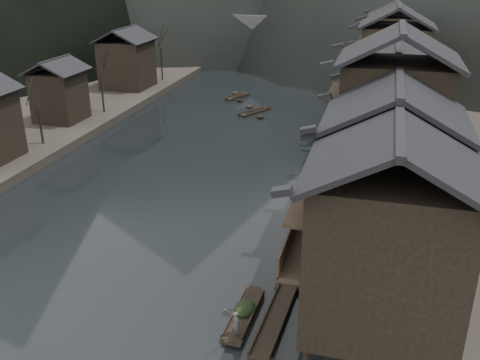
% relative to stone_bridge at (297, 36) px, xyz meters
% --- Properties ---
extents(water, '(300.00, 300.00, 0.00)m').
position_rel_stone_bridge_xyz_m(water, '(0.00, -72.00, -5.11)').
color(water, black).
rests_on(water, ground).
extents(left_bank, '(40.00, 200.00, 1.20)m').
position_rel_stone_bridge_xyz_m(left_bank, '(-35.00, -32.00, -4.51)').
color(left_bank, '#2D2823').
rests_on(left_bank, ground).
extents(stilt_houses, '(9.00, 67.60, 15.40)m').
position_rel_stone_bridge_xyz_m(stilt_houses, '(17.28, -52.70, 3.58)').
color(stilt_houses, black).
rests_on(stilt_houses, ground).
extents(left_houses, '(8.10, 53.20, 8.73)m').
position_rel_stone_bridge_xyz_m(left_houses, '(-20.50, -51.88, 0.55)').
color(left_houses, black).
rests_on(left_houses, left_bank).
extents(bare_trees, '(3.68, 60.97, 7.36)m').
position_rel_stone_bridge_xyz_m(bare_trees, '(-17.00, -54.08, 1.24)').
color(bare_trees, black).
rests_on(bare_trees, left_bank).
extents(moored_sampans, '(2.76, 60.32, 0.47)m').
position_rel_stone_bridge_xyz_m(moored_sampans, '(12.19, -51.42, -4.91)').
color(moored_sampans, black).
rests_on(moored_sampans, water).
extents(midriver_boats, '(7.80, 31.49, 0.45)m').
position_rel_stone_bridge_xyz_m(midriver_boats, '(-2.28, -24.48, -4.91)').
color(midriver_boats, black).
rests_on(midriver_boats, water).
extents(stone_bridge, '(40.00, 6.00, 9.00)m').
position_rel_stone_bridge_xyz_m(stone_bridge, '(0.00, 0.00, 0.00)').
color(stone_bridge, '#4C4C4F').
rests_on(stone_bridge, ground).
extents(hero_sampan, '(1.34, 5.58, 0.44)m').
position_rel_stone_bridge_xyz_m(hero_sampan, '(10.00, -77.95, -4.91)').
color(hero_sampan, black).
rests_on(hero_sampan, water).
extents(cargo_heap, '(1.22, 1.60, 0.73)m').
position_rel_stone_bridge_xyz_m(cargo_heap, '(9.99, -77.69, -4.30)').
color(cargo_heap, black).
rests_on(cargo_heap, hero_sampan).
extents(boatman, '(0.69, 0.68, 1.60)m').
position_rel_stone_bridge_xyz_m(boatman, '(10.07, -79.89, -3.87)').
color(boatman, '#4C4C4E').
rests_on(boatman, hero_sampan).
extents(bamboo_pole, '(0.83, 2.79, 3.29)m').
position_rel_stone_bridge_xyz_m(bamboo_pole, '(10.27, -79.89, -1.42)').
color(bamboo_pole, '#8C7A51').
rests_on(bamboo_pole, boatman).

